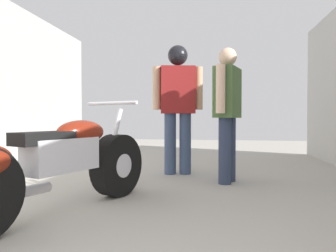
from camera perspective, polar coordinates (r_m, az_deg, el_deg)
ground_plane at (r=3.56m, az=-1.55°, el=-11.28°), size 16.24×16.24×0.00m
motorcycle_maroon_cruiser at (r=2.67m, az=-19.55°, el=-6.79°), size 0.96×1.95×0.95m
mechanic_in_blue at (r=3.87m, az=10.78°, el=3.49°), size 0.36×0.65×1.64m
mechanic_with_helmet at (r=4.40m, az=1.79°, el=5.27°), size 0.71×0.34×1.80m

